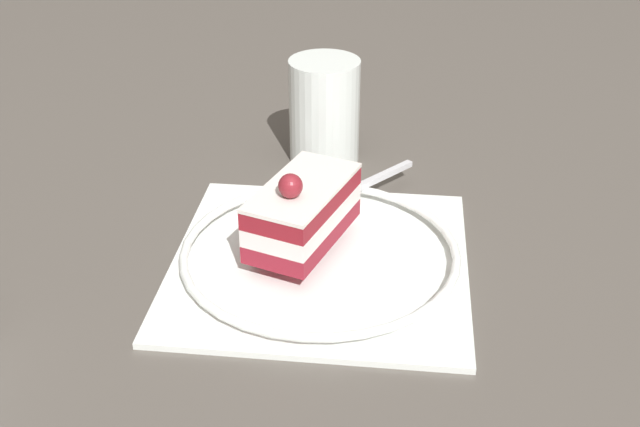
{
  "coord_description": "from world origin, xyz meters",
  "views": [
    {
      "loc": [
        -0.5,
        0.04,
        0.35
      ],
      "look_at": [
        0.01,
        0.02,
        0.05
      ],
      "focal_mm": 44.96,
      "sensor_mm": 36.0,
      "label": 1
    }
  ],
  "objects_px": {
    "drink_glass_far": "(324,114)",
    "dessert_plate": "(320,257)",
    "cake_slice": "(303,211)",
    "fork": "(359,187)"
  },
  "relations": [
    {
      "from": "drink_glass_far",
      "to": "dessert_plate",
      "type": "bearing_deg",
      "value": 176.75
    },
    {
      "from": "fork",
      "to": "drink_glass_far",
      "type": "bearing_deg",
      "value": 15.13
    },
    {
      "from": "dessert_plate",
      "to": "cake_slice",
      "type": "xyz_separation_m",
      "value": [
        0.01,
        0.01,
        0.03
      ]
    },
    {
      "from": "dessert_plate",
      "to": "drink_glass_far",
      "type": "distance_m",
      "value": 0.19
    },
    {
      "from": "cake_slice",
      "to": "dessert_plate",
      "type": "bearing_deg",
      "value": -138.8
    },
    {
      "from": "dessert_plate",
      "to": "cake_slice",
      "type": "height_order",
      "value": "cake_slice"
    },
    {
      "from": "dessert_plate",
      "to": "fork",
      "type": "height_order",
      "value": "fork"
    },
    {
      "from": "fork",
      "to": "drink_glass_far",
      "type": "xyz_separation_m",
      "value": [
        0.1,
        0.03,
        0.03
      ]
    },
    {
      "from": "drink_glass_far",
      "to": "fork",
      "type": "bearing_deg",
      "value": -164.87
    },
    {
      "from": "cake_slice",
      "to": "fork",
      "type": "bearing_deg",
      "value": -33.1
    }
  ]
}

